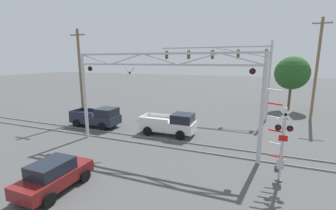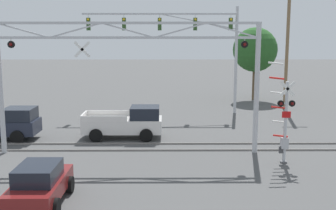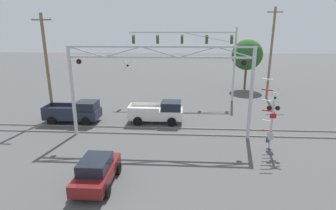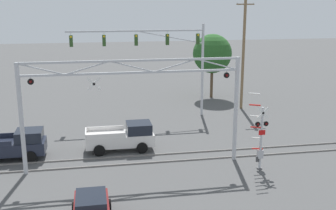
% 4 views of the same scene
% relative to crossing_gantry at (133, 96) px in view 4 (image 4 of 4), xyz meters
% --- Properties ---
extents(rail_track_near, '(80.00, 0.08, 0.10)m').
position_rel_crossing_gantry_xyz_m(rail_track_near, '(0.01, 0.28, -4.73)').
color(rail_track_near, gray).
rests_on(rail_track_near, ground_plane).
extents(rail_track_far, '(80.00, 0.08, 0.10)m').
position_rel_crossing_gantry_xyz_m(rail_track_far, '(0.01, 1.72, -4.73)').
color(rail_track_far, gray).
rests_on(rail_track_far, ground_plane).
extents(crossing_gantry, '(14.19, 0.30, 7.15)m').
position_rel_crossing_gantry_xyz_m(crossing_gantry, '(0.00, 0.00, 0.00)').
color(crossing_gantry, '#B7BABF').
rests_on(crossing_gantry, ground_plane).
extents(crossing_signal_mast, '(1.43, 0.35, 5.17)m').
position_rel_crossing_gantry_xyz_m(crossing_signal_mast, '(7.98, -1.99, -2.74)').
color(crossing_signal_mast, '#B7BABF').
rests_on(crossing_signal_mast, ground_plane).
extents(traffic_signal_span, '(12.57, 0.39, 8.69)m').
position_rel_crossing_gantry_xyz_m(traffic_signal_span, '(4.24, 11.75, 1.46)').
color(traffic_signal_span, '#B7BABF').
rests_on(traffic_signal_span, ground_plane).
extents(pickup_truck_lead, '(4.95, 2.24, 2.02)m').
position_rel_crossing_gantry_xyz_m(pickup_truck_lead, '(-0.44, 3.32, -3.79)').
color(pickup_truck_lead, silver).
rests_on(pickup_truck_lead, ground_plane).
extents(pickup_truck_following, '(4.98, 2.24, 2.02)m').
position_rel_crossing_gantry_xyz_m(pickup_truck_following, '(-8.15, 2.90, -3.79)').
color(pickup_truck_following, '#1E2333').
rests_on(pickup_truck_following, ground_plane).
extents(sedan_waiting, '(1.99, 3.88, 1.62)m').
position_rel_crossing_gantry_xyz_m(sedan_waiting, '(-2.84, -7.20, -3.96)').
color(sedan_waiting, maroon).
rests_on(sedan_waiting, ground_plane).
extents(utility_pole_right, '(1.80, 0.28, 10.99)m').
position_rel_crossing_gantry_xyz_m(utility_pole_right, '(12.41, 13.47, 0.86)').
color(utility_pole_right, brown).
rests_on(utility_pole_right, ground_plane).
extents(background_tree_beyond_span, '(4.35, 4.35, 7.16)m').
position_rel_crossing_gantry_xyz_m(background_tree_beyond_span, '(10.82, 18.92, 0.19)').
color(background_tree_beyond_span, brown).
rests_on(background_tree_beyond_span, ground_plane).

